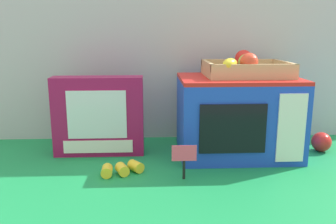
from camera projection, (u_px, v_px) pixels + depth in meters
ground_plane at (173, 156)px, 1.19m from camera, size 1.70×1.70×0.00m
display_back_panel at (169, 34)px, 1.33m from camera, size 1.61×0.03×0.80m
toy_microwave at (237, 116)px, 1.19m from camera, size 0.39×0.28×0.26m
food_groups_crate at (245, 68)px, 1.17m from camera, size 0.27×0.23×0.08m
cookie_set_box at (99, 116)px, 1.18m from camera, size 0.30×0.08×0.26m
price_sign at (184, 157)px, 0.99m from camera, size 0.07×0.01×0.10m
loose_toy_banana at (122, 169)px, 1.03m from camera, size 0.13×0.08×0.03m
loose_toy_apple at (321, 142)px, 1.23m from camera, size 0.07×0.07×0.07m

